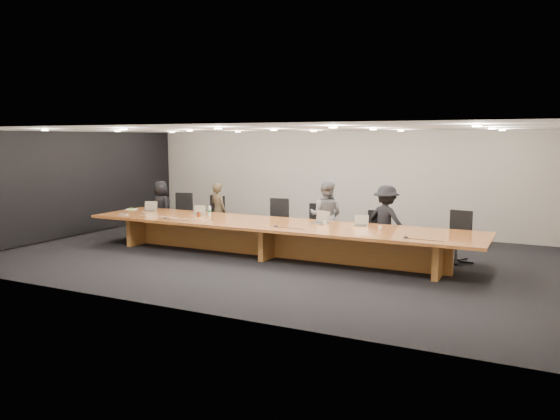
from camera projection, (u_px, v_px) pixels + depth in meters
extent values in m
plane|color=black|center=(274.00, 256.00, 12.07)|extent=(12.00, 12.00, 0.00)
cube|color=beige|center=(338.00, 181.00, 15.44)|extent=(12.00, 0.02, 2.80)
cube|color=black|center=(75.00, 185.00, 14.51)|extent=(0.08, 7.84, 2.74)
cube|color=brown|center=(274.00, 224.00, 11.98)|extent=(9.00, 1.80, 0.06)
cube|color=brown|center=(274.00, 241.00, 12.03)|extent=(7.65, 0.15, 0.69)
cube|color=brown|center=(146.00, 229.00, 13.61)|extent=(0.12, 1.26, 0.69)
cube|color=brown|center=(274.00, 241.00, 12.03)|extent=(0.12, 1.26, 0.69)
cube|color=brown|center=(441.00, 257.00, 10.44)|extent=(0.12, 1.26, 0.69)
imported|color=black|center=(161.00, 208.00, 14.79)|extent=(0.82, 0.68, 1.45)
imported|color=#3B3120|center=(218.00, 211.00, 14.09)|extent=(0.62, 0.51, 1.47)
imported|color=slate|center=(326.00, 215.00, 12.72)|extent=(0.85, 0.70, 1.61)
imported|color=black|center=(386.00, 220.00, 12.15)|extent=(1.14, 0.86, 1.56)
cylinder|color=#B5C6C1|center=(210.00, 211.00, 13.07)|extent=(0.09, 0.09, 0.22)
cylinder|color=maroon|center=(199.00, 214.00, 12.91)|extent=(0.11, 0.11, 0.11)
cone|color=white|center=(325.00, 223.00, 11.66)|extent=(0.08, 0.08, 0.09)
cone|color=silver|center=(380.00, 228.00, 10.99)|extent=(0.08, 0.08, 0.09)
cube|color=white|center=(132.00, 209.00, 14.21)|extent=(0.31, 0.29, 0.02)
cube|color=#53A92D|center=(132.00, 209.00, 14.19)|extent=(0.18, 0.14, 0.02)
cube|color=silver|center=(124.00, 214.00, 13.25)|extent=(0.23, 0.20, 0.03)
cone|color=black|center=(166.00, 218.00, 12.61)|extent=(0.14, 0.14, 0.03)
cone|color=black|center=(275.00, 226.00, 11.47)|extent=(0.12, 0.12, 0.03)
cone|color=black|center=(406.00, 237.00, 10.16)|extent=(0.16, 0.16, 0.03)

